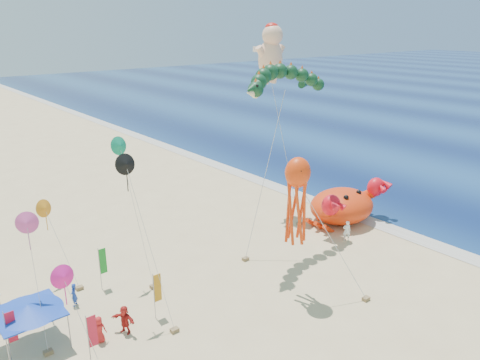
% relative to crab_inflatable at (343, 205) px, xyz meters
% --- Properties ---
extents(ground, '(320.00, 320.00, 0.00)m').
position_rel_crab_inflatable_xyz_m(ground, '(-9.92, -1.14, -1.72)').
color(ground, '#D1B784').
rests_on(ground, ground).
extents(foam_strip, '(320.00, 320.00, 0.00)m').
position_rel_crab_inflatable_xyz_m(foam_strip, '(2.08, -1.14, -1.71)').
color(foam_strip, silver).
rests_on(foam_strip, ground).
extents(crab_inflatable, '(8.89, 5.72, 3.90)m').
position_rel_crab_inflatable_xyz_m(crab_inflatable, '(0.00, 0.00, 0.00)').
color(crab_inflatable, red).
rests_on(crab_inflatable, ground).
extents(dragon_kite, '(10.51, 4.54, 14.67)m').
position_rel_crab_inflatable_xyz_m(dragon_kite, '(-7.64, 0.68, 11.80)').
color(dragon_kite, '#0D321A').
rests_on(dragon_kite, ground).
extents(cherub_kite, '(2.50, 6.69, 18.06)m').
position_rel_crab_inflatable_xyz_m(cherub_kite, '(-2.70, 7.46, 13.74)').
color(cherub_kite, '#FFC09B').
rests_on(cherub_kite, ground).
extents(octopus_kite, '(4.12, 4.99, 9.81)m').
position_rel_crab_inflatable_xyz_m(octopus_kite, '(-12.41, -5.64, 5.58)').
color(octopus_kite, '#F13C0C').
rests_on(octopus_kite, ground).
extents(canopy_blue, '(3.86, 3.86, 2.71)m').
position_rel_crab_inflatable_xyz_m(canopy_blue, '(-28.40, 0.01, 0.73)').
color(canopy_blue, gray).
rests_on(canopy_blue, ground).
extents(feather_flags, '(8.81, 7.19, 3.20)m').
position_rel_crab_inflatable_xyz_m(feather_flags, '(-24.90, -0.85, 0.30)').
color(feather_flags, gray).
rests_on(feather_flags, ground).
extents(beachgoers, '(28.13, 8.18, 1.83)m').
position_rel_crab_inflatable_xyz_m(beachgoers, '(-23.95, 0.22, -0.85)').
color(beachgoers, silver).
rests_on(beachgoers, ground).
extents(small_kites, '(8.66, 13.06, 10.71)m').
position_rel_crab_inflatable_xyz_m(small_kites, '(-24.24, 1.39, 5.10)').
color(small_kites, '#EB1A8F').
rests_on(small_kites, ground).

